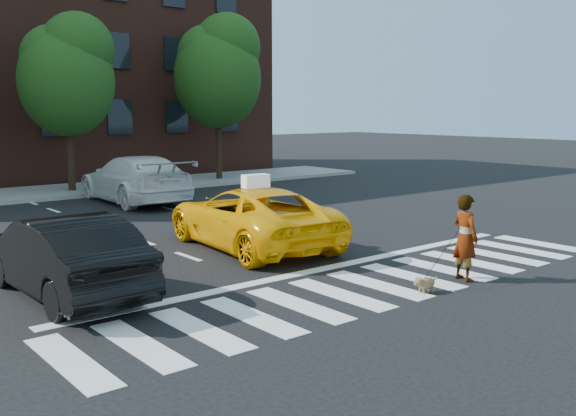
{
  "coord_description": "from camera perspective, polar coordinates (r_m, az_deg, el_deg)",
  "views": [
    {
      "loc": [
        -8.92,
        -8.18,
        3.35
      ],
      "look_at": [
        0.32,
        3.12,
        1.1
      ],
      "focal_mm": 40.0,
      "sensor_mm": 36.0,
      "label": 1
    }
  ],
  "objects": [
    {
      "name": "taxi_sign",
      "position": [
        15.4,
        -2.89,
        2.41
      ],
      "size": [
        0.68,
        0.35,
        0.32
      ],
      "primitive_type": "cube",
      "rotation": [
        0.0,
        0.0,
        3.03
      ],
      "color": "white",
      "rests_on": "taxi"
    },
    {
      "name": "ground",
      "position": [
        12.55,
        7.98,
        -6.8
      ],
      "size": [
        120.0,
        120.0,
        0.0
      ],
      "primitive_type": "plane",
      "color": "black",
      "rests_on": "ground"
    },
    {
      "name": "tree_mid",
      "position": [
        26.93,
        -19.05,
        11.5
      ],
      "size": [
        3.69,
        3.69,
        7.1
      ],
      "color": "black",
      "rests_on": "ground"
    },
    {
      "name": "tree_right",
      "position": [
        30.13,
        -6.23,
        12.36
      ],
      "size": [
        4.0,
        4.0,
        7.7
      ],
      "color": "black",
      "rests_on": "ground"
    },
    {
      "name": "black_sedan",
      "position": [
        12.27,
        -19.3,
        -4.0
      ],
      "size": [
        1.7,
        4.55,
        1.49
      ],
      "primitive_type": "imported",
      "rotation": [
        0.0,
        0.0,
        3.17
      ],
      "color": "black",
      "rests_on": "ground"
    },
    {
      "name": "stop_line",
      "position": [
        13.65,
        3.03,
        -5.43
      ],
      "size": [
        12.0,
        0.3,
        0.01
      ],
      "primitive_type": "cube",
      "color": "silver",
      "rests_on": "ground"
    },
    {
      "name": "woman",
      "position": [
        13.08,
        15.47,
        -2.55
      ],
      "size": [
        0.54,
        0.7,
        1.71
      ],
      "primitive_type": "imported",
      "rotation": [
        0.0,
        0.0,
        1.34
      ],
      "color": "#999999",
      "rests_on": "ground"
    },
    {
      "name": "sidewalk_far",
      "position": [
        27.38,
        -19.96,
        1.37
      ],
      "size": [
        30.0,
        4.0,
        0.15
      ],
      "primitive_type": "cube",
      "color": "slate",
      "rests_on": "ground"
    },
    {
      "name": "dog",
      "position": [
        12.14,
        12.08,
        -6.56
      ],
      "size": [
        0.55,
        0.27,
        0.31
      ],
      "rotation": [
        0.0,
        0.0,
        -0.16
      ],
      "color": "olive",
      "rests_on": "ground"
    },
    {
      "name": "taxi",
      "position": [
        15.68,
        -3.3,
        -0.82
      ],
      "size": [
        3.04,
        5.59,
        1.49
      ],
      "primitive_type": "imported",
      "rotation": [
        0.0,
        0.0,
        3.03
      ],
      "color": "#FFB305",
      "rests_on": "ground"
    },
    {
      "name": "white_suv",
      "position": [
        23.91,
        -13.48,
        2.53
      ],
      "size": [
        2.64,
        5.97,
        1.7
      ],
      "primitive_type": "imported",
      "rotation": [
        0.0,
        0.0,
        3.1
      ],
      "color": "silver",
      "rests_on": "ground"
    },
    {
      "name": "crosswalk",
      "position": [
        12.55,
        7.98,
        -6.77
      ],
      "size": [
        13.0,
        2.4,
        0.01
      ],
      "primitive_type": "cube",
      "color": "silver",
      "rests_on": "ground"
    }
  ]
}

